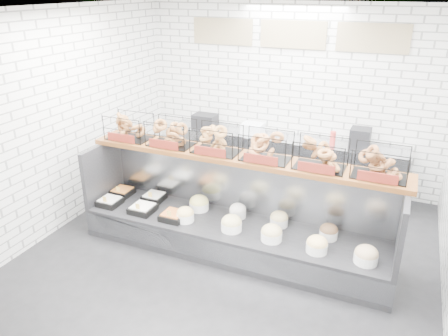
% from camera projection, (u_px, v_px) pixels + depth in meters
% --- Properties ---
extents(ground, '(5.50, 5.50, 0.00)m').
position_uv_depth(ground, '(224.00, 262.00, 5.49)').
color(ground, black).
rests_on(ground, ground).
extents(room_shell, '(5.02, 5.51, 3.01)m').
position_uv_depth(room_shell, '(244.00, 91.00, 5.20)').
color(room_shell, white).
rests_on(room_shell, ground).
extents(display_case, '(4.00, 0.90, 1.20)m').
position_uv_depth(display_case, '(235.00, 227.00, 5.65)').
color(display_case, black).
rests_on(display_case, ground).
extents(bagel_shelf, '(4.10, 0.50, 0.40)m').
position_uv_depth(bagel_shelf, '(241.00, 145.00, 5.38)').
color(bagel_shelf, '#502A11').
rests_on(bagel_shelf, display_case).
extents(prep_counter, '(4.00, 0.60, 1.20)m').
position_uv_depth(prep_counter, '(281.00, 161.00, 7.37)').
color(prep_counter, '#93969B').
rests_on(prep_counter, ground).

